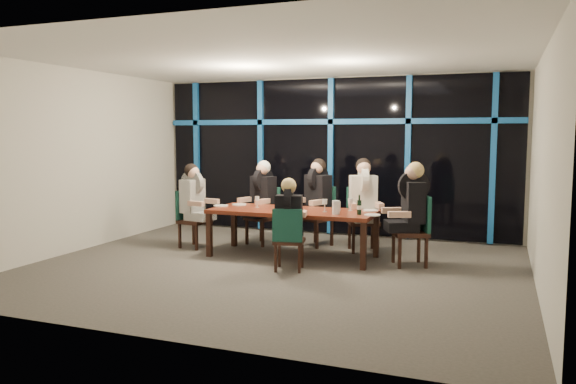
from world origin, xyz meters
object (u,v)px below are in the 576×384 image
object	(u,v)px
diner_far_right	(364,191)
chair_far_left	(265,212)
chair_far_right	(362,215)
wine_bottle	(359,207)
diner_far_left	(262,190)
water_pitcher	(336,207)
chair_end_left	(191,215)
diner_near_mid	(289,210)
diner_end_left	(194,193)
chair_end_right	(416,226)
chair_near_mid	(288,236)
chair_far_mid	(320,212)
diner_far_mid	(317,189)
diner_end_right	(411,199)
dining_table	(293,214)

from	to	relation	value
diner_far_right	chair_far_left	bearing A→B (deg)	155.04
chair_far_right	wine_bottle	world-z (taller)	chair_far_right
diner_far_left	water_pitcher	bearing A→B (deg)	-12.69
chair_end_left	wine_bottle	bearing A→B (deg)	-85.16
diner_near_mid	wine_bottle	bearing A→B (deg)	-154.12
diner_end_left	diner_near_mid	world-z (taller)	diner_end_left
diner_far_left	wine_bottle	distance (m)	2.16
chair_end_right	chair_near_mid	size ratio (longest dim) A/B	1.16
diner_far_left	wine_bottle	xyz separation A→B (m)	(1.96, -0.91, -0.09)
chair_end_left	chair_far_mid	bearing A→B (deg)	-55.00
chair_end_left	diner_far_left	distance (m)	1.30
chair_far_left	diner_far_right	distance (m)	1.82
chair_far_left	diner_far_left	bearing A→B (deg)	-90.00
diner_far_right	water_pitcher	size ratio (longest dim) A/B	4.99
diner_near_mid	wine_bottle	xyz separation A→B (m)	(0.85, 0.67, 0.00)
chair_end_right	diner_far_right	xyz separation A→B (m)	(-0.96, 0.72, 0.42)
diner_far_mid	diner_far_right	bearing A→B (deg)	13.76
diner_end_left	wine_bottle	xyz separation A→B (m)	(2.92, -0.24, -0.07)
chair_far_left	chair_far_right	world-z (taller)	chair_far_right
water_pitcher	diner_far_right	bearing A→B (deg)	88.45
chair_far_mid	diner_far_mid	size ratio (longest dim) A/B	1.03
diner_far_left	diner_end_left	distance (m)	1.17
chair_far_left	chair_far_right	size ratio (longest dim) A/B	0.96
chair_far_right	chair_end_right	world-z (taller)	chair_far_right
diner_near_mid	wine_bottle	size ratio (longest dim) A/B	2.98
chair_far_mid	diner_end_left	world-z (taller)	diner_end_left
chair_far_right	wine_bottle	size ratio (longest dim) A/B	3.55
chair_near_mid	diner_far_left	bearing A→B (deg)	-68.37
chair_end_right	diner_end_left	world-z (taller)	diner_end_left
diner_far_right	diner_near_mid	xyz separation A→B (m)	(-0.69, -1.64, -0.14)
diner_far_mid	diner_far_right	distance (m)	0.88
chair_end_left	diner_end_left	bearing A→B (deg)	-90.00
chair_end_left	diner_end_right	xyz separation A→B (m)	(3.71, -0.04, 0.45)
dining_table	chair_far_mid	world-z (taller)	chair_far_mid
chair_far_left	chair_end_left	distance (m)	1.30
chair_near_mid	diner_end_left	size ratio (longest dim) A/B	0.95
water_pitcher	chair_end_right	bearing A→B (deg)	24.04
wine_bottle	diner_end_left	bearing A→B (deg)	175.30
chair_near_mid	diner_far_left	world-z (taller)	diner_far_left
chair_end_left	diner_far_mid	bearing A→B (deg)	-56.51
chair_far_mid	chair_end_right	world-z (taller)	chair_end_right
chair_far_left	wine_bottle	size ratio (longest dim) A/B	3.40
dining_table	wine_bottle	size ratio (longest dim) A/B	8.82
dining_table	water_pitcher	bearing A→B (deg)	-16.46
chair_far_left	chair_far_mid	size ratio (longest dim) A/B	0.97
chair_end_right	diner_far_right	world-z (taller)	diner_far_right
chair_near_mid	diner_end_right	world-z (taller)	diner_end_right
water_pitcher	chair_far_left	bearing A→B (deg)	153.74
chair_near_mid	diner_far_mid	xyz separation A→B (m)	(-0.19, 1.87, 0.48)
dining_table	diner_end_right	xyz separation A→B (m)	(1.82, 0.07, 0.31)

